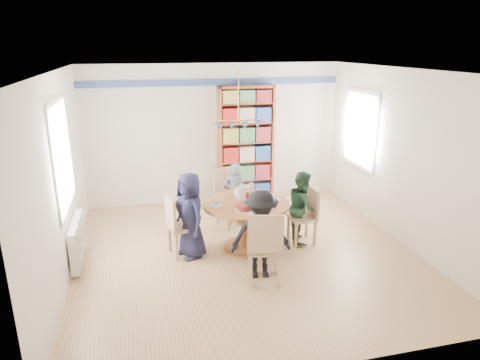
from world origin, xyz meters
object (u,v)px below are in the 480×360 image
object	(u,v)px
radiator	(78,241)
person_near	(261,235)
chair_left	(178,223)
person_right	(302,207)
chair_right	(307,213)
chair_far	(229,194)
chair_near	(265,245)
bookshelf	(246,145)
person_left	(190,215)
dining_table	(246,215)
person_far	(234,195)

from	to	relation	value
radiator	person_near	bearing A→B (deg)	-21.74
chair_left	person_right	xyz separation A→B (m)	(1.97, 0.02, 0.07)
chair_right	chair_far	distance (m)	1.45
radiator	chair_left	world-z (taller)	chair_left
person_near	radiator	bearing A→B (deg)	165.18
chair_near	bookshelf	distance (m)	3.31
chair_left	bookshelf	world-z (taller)	bookshelf
radiator	bookshelf	size ratio (longest dim) A/B	0.44
radiator	person_left	distance (m)	1.64
chair_right	person_near	xyz separation A→B (m)	(-1.01, -0.87, 0.13)
chair_near	dining_table	bearing A→B (deg)	88.68
radiator	person_near	xyz separation A→B (m)	(2.44, -0.97, 0.27)
dining_table	bookshelf	distance (m)	2.29
dining_table	chair_far	distance (m)	1.00
person_left	bookshelf	world-z (taller)	bookshelf
person_near	chair_left	bearing A→B (deg)	145.30
person_left	bookshelf	xyz separation A→B (m)	(1.40, 2.19, 0.48)
person_far	person_near	world-z (taller)	person_near
chair_left	person_near	distance (m)	1.36
chair_right	person_right	distance (m)	0.12
chair_right	radiator	bearing A→B (deg)	178.25
radiator	person_right	bearing A→B (deg)	-0.96
person_far	person_near	size ratio (longest dim) A/B	0.92
radiator	person_far	xyz separation A→B (m)	(2.49, 0.80, 0.21)
chair_right	person_far	size ratio (longest dim) A/B	0.79
dining_table	chair_near	xyz separation A→B (m)	(-0.02, -1.07, 0.01)
dining_table	person_far	distance (m)	0.90
person_right	person_near	world-z (taller)	person_near
dining_table	chair_near	world-z (taller)	chair_near
chair_left	person_near	world-z (taller)	person_near
chair_far	person_right	xyz separation A→B (m)	(0.99, -0.95, 0.03)
person_right	person_far	world-z (taller)	person_right
chair_right	chair_far	xyz separation A→B (m)	(-1.04, 1.00, 0.06)
person_right	chair_right	bearing A→B (deg)	-116.80
radiator	chair_right	bearing A→B (deg)	-1.75
person_far	bookshelf	distance (m)	1.46
chair_right	person_left	bearing A→B (deg)	-178.75
chair_left	chair_far	xyz separation A→B (m)	(0.98, 0.97, 0.04)
chair_right	person_left	xyz separation A→B (m)	(-1.84, -0.04, 0.16)
chair_right	person_left	size ratio (longest dim) A/B	0.69
person_far	person_near	xyz separation A→B (m)	(-0.05, -1.77, 0.05)
chair_left	bookshelf	size ratio (longest dim) A/B	0.41
radiator	chair_near	distance (m)	2.71
person_left	person_far	distance (m)	1.29
radiator	dining_table	bearing A→B (deg)	-2.45
chair_near	bookshelf	world-z (taller)	bookshelf
chair_right	bookshelf	size ratio (longest dim) A/B	0.39
dining_table	person_near	distance (m)	0.87
chair_left	person_far	xyz separation A→B (m)	(1.06, 0.87, 0.05)
chair_right	person_near	bearing A→B (deg)	-139.33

